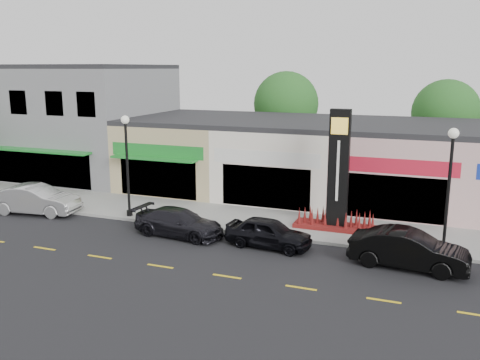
# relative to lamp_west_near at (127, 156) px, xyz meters

# --- Properties ---
(ground) EXTENTS (120.00, 120.00, 0.00)m
(ground) POSITION_rel_lamp_west_near_xyz_m (8.00, -2.50, -3.48)
(ground) COLOR black
(ground) RESTS_ON ground
(sidewalk) EXTENTS (52.00, 4.30, 0.15)m
(sidewalk) POSITION_rel_lamp_west_near_xyz_m (8.00, 1.85, -3.40)
(sidewalk) COLOR gray
(sidewalk) RESTS_ON ground
(curb) EXTENTS (52.00, 0.20, 0.15)m
(curb) POSITION_rel_lamp_west_near_xyz_m (8.00, -0.40, -3.40)
(curb) COLOR gray
(curb) RESTS_ON ground
(building_grey_2story) EXTENTS (12.00, 10.95, 8.30)m
(building_grey_2story) POSITION_rel_lamp_west_near_xyz_m (-10.00, 8.98, 0.67)
(building_grey_2story) COLOR slate
(building_grey_2story) RESTS_ON ground
(shop_beige) EXTENTS (7.00, 10.85, 4.80)m
(shop_beige) POSITION_rel_lamp_west_near_xyz_m (-0.50, 8.96, -1.08)
(shop_beige) COLOR tan
(shop_beige) RESTS_ON ground
(shop_cream) EXTENTS (7.00, 10.01, 4.80)m
(shop_cream) POSITION_rel_lamp_west_near_xyz_m (6.50, 8.97, -1.08)
(shop_cream) COLOR beige
(shop_cream) RESTS_ON ground
(shop_pink_w) EXTENTS (7.00, 10.01, 4.80)m
(shop_pink_w) POSITION_rel_lamp_west_near_xyz_m (13.50, 8.97, -1.08)
(shop_pink_w) COLOR #CA9C9A
(shop_pink_w) RESTS_ON ground
(tree_rear_west) EXTENTS (5.20, 5.20, 7.83)m
(tree_rear_west) POSITION_rel_lamp_west_near_xyz_m (4.00, 17.00, 1.74)
(tree_rear_west) COLOR #382619
(tree_rear_west) RESTS_ON ground
(tree_rear_mid) EXTENTS (4.80, 4.80, 7.29)m
(tree_rear_mid) POSITION_rel_lamp_west_near_xyz_m (16.00, 17.00, 1.41)
(tree_rear_mid) COLOR #382619
(tree_rear_mid) RESTS_ON ground
(lamp_west_near) EXTENTS (0.44, 0.44, 5.47)m
(lamp_west_near) POSITION_rel_lamp_west_near_xyz_m (0.00, 0.00, 0.00)
(lamp_west_near) COLOR black
(lamp_west_near) RESTS_ON sidewalk
(lamp_east_near) EXTENTS (0.44, 0.44, 5.47)m
(lamp_east_near) POSITION_rel_lamp_west_near_xyz_m (16.00, 0.00, 0.00)
(lamp_east_near) COLOR black
(lamp_east_near) RESTS_ON sidewalk
(pylon_sign) EXTENTS (4.20, 1.30, 6.00)m
(pylon_sign) POSITION_rel_lamp_west_near_xyz_m (11.00, 1.70, -1.20)
(pylon_sign) COLOR #5D1012
(pylon_sign) RESTS_ON sidewalk
(car_white_van) EXTENTS (2.43, 5.15, 1.63)m
(car_white_van) POSITION_rel_lamp_west_near_xyz_m (-5.44, -1.08, -2.66)
(car_white_van) COLOR #BCBCBC
(car_white_van) RESTS_ON ground
(car_dark_sedan) EXTENTS (2.26, 4.73, 1.33)m
(car_dark_sedan) POSITION_rel_lamp_west_near_xyz_m (3.90, -1.67, -2.81)
(car_dark_sedan) COLOR black
(car_dark_sedan) RESTS_ON ground
(car_black_sedan) EXTENTS (1.98, 4.14, 1.37)m
(car_black_sedan) POSITION_rel_lamp_west_near_xyz_m (8.49, -1.67, -2.79)
(car_black_sedan) COLOR black
(car_black_sedan) RESTS_ON ground
(car_black_conv) EXTENTS (2.12, 4.90, 1.57)m
(car_black_conv) POSITION_rel_lamp_west_near_xyz_m (14.63, -1.99, -2.69)
(car_black_conv) COLOR black
(car_black_conv) RESTS_ON ground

